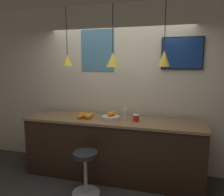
# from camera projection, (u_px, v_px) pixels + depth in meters

# --- Properties ---
(back_wall) EXTENTS (8.00, 0.06, 2.90)m
(back_wall) POSITION_uv_depth(u_px,v_px,m) (119.00, 88.00, 3.92)
(back_wall) COLOR beige
(back_wall) RESTS_ON ground_plane
(service_counter) EXTENTS (2.92, 0.70, 0.99)m
(service_counter) POSITION_uv_depth(u_px,v_px,m) (112.00, 148.00, 3.64)
(service_counter) COLOR black
(service_counter) RESTS_ON ground_plane
(bar_stool) EXTENTS (0.41, 0.41, 0.64)m
(bar_stool) POSITION_uv_depth(u_px,v_px,m) (85.00, 167.00, 3.14)
(bar_stool) COLOR #B7B7BC
(bar_stool) RESTS_ON ground_plane
(fruit_bowl) EXTENTS (0.28, 0.28, 0.14)m
(fruit_bowl) POSITION_uv_depth(u_px,v_px,m) (111.00, 117.00, 3.53)
(fruit_bowl) COLOR beige
(fruit_bowl) RESTS_ON service_counter
(orange_pile) EXTENTS (0.26, 0.28, 0.09)m
(orange_pile) POSITION_uv_depth(u_px,v_px,m) (86.00, 115.00, 3.64)
(orange_pile) COLOR orange
(orange_pile) RESTS_ON service_counter
(juice_bottle) EXTENTS (0.06, 0.06, 0.23)m
(juice_bottle) POSITION_uv_depth(u_px,v_px,m) (125.00, 114.00, 3.46)
(juice_bottle) COLOR silver
(juice_bottle) RESTS_ON service_counter
(spread_jar) EXTENTS (0.10, 0.10, 0.11)m
(spread_jar) POSITION_uv_depth(u_px,v_px,m) (136.00, 118.00, 3.42)
(spread_jar) COLOR red
(spread_jar) RESTS_ON service_counter
(pendant_lamp_left) EXTENTS (0.19, 0.19, 0.95)m
(pendant_lamp_left) POSITION_uv_depth(u_px,v_px,m) (67.00, 60.00, 3.66)
(pendant_lamp_left) COLOR black
(pendant_lamp_middle) EXTENTS (0.21, 0.21, 0.97)m
(pendant_lamp_middle) POSITION_uv_depth(u_px,v_px,m) (113.00, 60.00, 3.45)
(pendant_lamp_middle) COLOR black
(pendant_lamp_right) EXTENTS (0.17, 0.17, 0.96)m
(pendant_lamp_right) POSITION_uv_depth(u_px,v_px,m) (164.00, 58.00, 3.23)
(pendant_lamp_right) COLOR black
(mounted_tv) EXTENTS (0.65, 0.04, 0.51)m
(mounted_tv) POSITION_uv_depth(u_px,v_px,m) (182.00, 53.00, 3.49)
(mounted_tv) COLOR black
(wall_poster) EXTENTS (0.62, 0.01, 0.74)m
(wall_poster) POSITION_uv_depth(u_px,v_px,m) (97.00, 51.00, 3.89)
(wall_poster) COLOR teal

